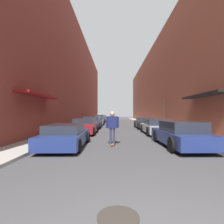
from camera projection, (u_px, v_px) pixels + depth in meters
ground at (117, 126)px, 23.92m from camera, size 122.02×122.02×0.00m
curb_strip_left at (88, 123)px, 29.52m from camera, size 1.80×55.46×0.12m
curb_strip_right at (146, 123)px, 29.42m from camera, size 1.80×55.46×0.12m
building_row_left at (71, 78)px, 29.60m from camera, size 4.90×55.46×15.37m
building_row_right at (163, 86)px, 29.43m from camera, size 4.90×55.46×12.73m
parked_car_left_0 at (66, 136)px, 8.88m from camera, size 2.00×4.43×1.15m
parked_car_left_1 at (85, 126)px, 14.48m from camera, size 1.91×4.00×1.29m
parked_car_left_2 at (92, 123)px, 19.85m from camera, size 2.01×4.44×1.35m
parked_car_left_3 at (98, 121)px, 25.58m from camera, size 1.91×4.12×1.23m
parked_car_left_4 at (100, 119)px, 31.35m from camera, size 1.86×4.65×1.43m
parked_car_left_5 at (103, 118)px, 37.25m from camera, size 1.85×4.40×1.28m
parked_car_right_0 at (180, 134)px, 8.92m from camera, size 1.97×4.69×1.31m
parked_car_right_1 at (156, 127)px, 14.29m from camera, size 1.94×4.53×1.25m
parked_car_right_2 at (144, 123)px, 19.69m from camera, size 1.90×4.82×1.24m
skateboarder at (112, 124)px, 9.37m from camera, size 0.70×0.78×1.83m
manhole_cover at (118, 217)px, 2.86m from camera, size 0.70×0.70×0.02m
traffic_light at (164, 110)px, 20.98m from camera, size 0.16×0.22×3.28m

